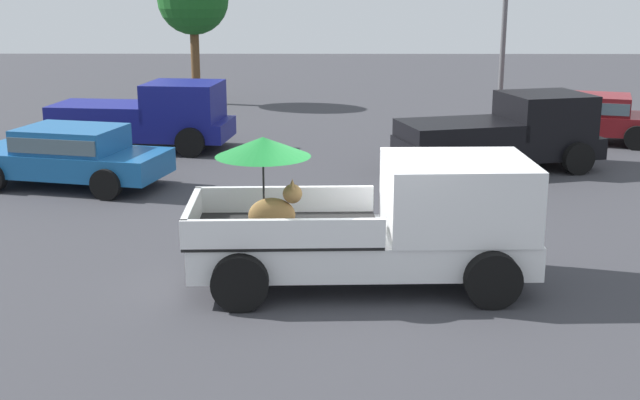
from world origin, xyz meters
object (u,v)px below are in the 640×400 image
at_px(parked_sedan_near, 587,115).
at_px(pickup_truck_far, 149,116).
at_px(pickup_truck_red, 506,133).
at_px(parked_sedan_far, 70,153).
at_px(motel_sign, 505,8).
at_px(pickup_truck_main, 389,221).

bearing_deg(parked_sedan_near, pickup_truck_far, 23.16).
xyz_separation_m(pickup_truck_red, parked_sedan_far, (-9.94, -1.80, -0.13)).
bearing_deg(pickup_truck_red, motel_sign, 64.95).
bearing_deg(parked_sedan_near, pickup_truck_main, 78.55).
bearing_deg(motel_sign, pickup_truck_red, -100.17).
xyz_separation_m(pickup_truck_far, motel_sign, (10.16, 3.58, 2.73)).
relative_size(pickup_truck_far, parked_sedan_near, 1.07).
xyz_separation_m(parked_sedan_near, motel_sign, (-1.96, 2.48, 2.87)).
bearing_deg(parked_sedan_near, parked_sedan_far, 40.46).
relative_size(parked_sedan_near, motel_sign, 0.90).
distance_m(pickup_truck_far, parked_sedan_near, 12.17).
height_order(pickup_truck_main, parked_sedan_near, pickup_truck_main).
xyz_separation_m(pickup_truck_main, motel_sign, (4.47, 13.87, 2.63)).
bearing_deg(pickup_truck_main, motel_sign, 70.10).
xyz_separation_m(pickup_truck_red, pickup_truck_far, (-9.08, 2.48, 0.00)).
relative_size(pickup_truck_red, parked_sedan_near, 1.10).
distance_m(pickup_truck_far, parked_sedan_far, 4.36).
height_order(parked_sedan_near, motel_sign, motel_sign).
xyz_separation_m(pickup_truck_main, parked_sedan_far, (-6.55, 6.03, -0.24)).
xyz_separation_m(pickup_truck_far, parked_sedan_near, (12.12, 1.10, -0.13)).
relative_size(pickup_truck_main, parked_sedan_near, 1.10).
bearing_deg(pickup_truck_far, parked_sedan_far, -94.68).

